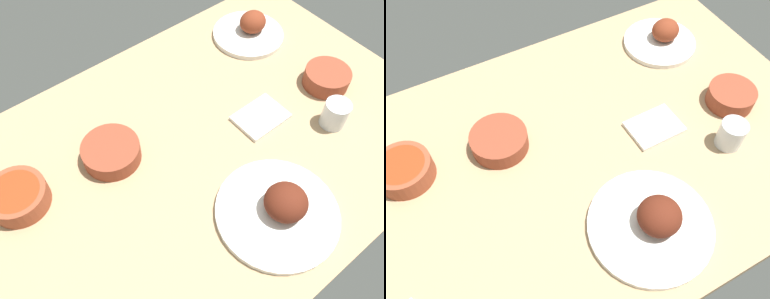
% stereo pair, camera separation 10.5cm
% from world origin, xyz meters
% --- Properties ---
extents(dining_table, '(1.40, 0.90, 0.04)m').
position_xyz_m(dining_table, '(0.00, 0.00, 0.02)').
color(dining_table, tan).
rests_on(dining_table, ground).
extents(plate_center_main, '(0.23, 0.23, 0.08)m').
position_xyz_m(plate_center_main, '(-0.45, -0.25, 0.06)').
color(plate_center_main, silver).
rests_on(plate_center_main, dining_table).
extents(plate_near_viewer, '(0.30, 0.30, 0.09)m').
position_xyz_m(plate_near_viewer, '(-0.05, 0.27, 0.06)').
color(plate_near_viewer, silver).
rests_on(plate_near_viewer, dining_table).
extents(bowl_sauce, '(0.14, 0.14, 0.06)m').
position_xyz_m(bowl_sauce, '(0.41, -0.15, 0.07)').
color(bowl_sauce, brown).
rests_on(bowl_sauce, dining_table).
extents(bowl_onions, '(0.13, 0.13, 0.05)m').
position_xyz_m(bowl_onions, '(-0.47, 0.05, 0.07)').
color(bowl_onions, brown).
rests_on(bowl_onions, dining_table).
extents(bowl_cream, '(0.15, 0.15, 0.05)m').
position_xyz_m(bowl_cream, '(0.17, -0.12, 0.07)').
color(bowl_cream, brown).
rests_on(bowl_cream, dining_table).
extents(water_tumbler, '(0.07, 0.07, 0.08)m').
position_xyz_m(water_tumbler, '(-0.37, 0.16, 0.08)').
color(water_tumbler, silver).
rests_on(water_tumbler, dining_table).
extents(folded_napkin, '(0.14, 0.11, 0.01)m').
position_xyz_m(folded_napkin, '(-0.23, 0.03, 0.05)').
color(folded_napkin, white).
rests_on(folded_napkin, dining_table).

